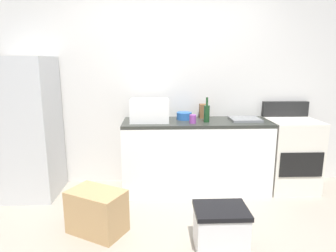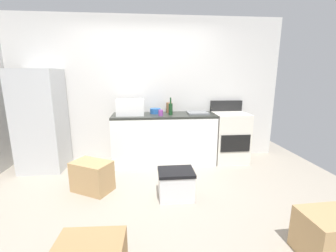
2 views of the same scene
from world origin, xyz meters
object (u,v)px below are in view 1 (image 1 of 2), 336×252
object	(u,v)px
refrigerator	(26,128)
storage_bin	(220,228)
knife_block	(203,111)
coffee_mug	(193,119)
microwave	(150,110)
stove_oven	(290,153)
wine_bottle	(207,113)
mixing_bowl	(184,116)
cardboard_box_small	(97,212)

from	to	relation	value
refrigerator	storage_bin	distance (m)	2.51
knife_block	coffee_mug	bearing A→B (deg)	-118.22
microwave	knife_block	size ratio (longest dim) A/B	2.56
stove_oven	coffee_mug	xyz separation A→B (m)	(-1.28, -0.14, 0.48)
stove_oven	wine_bottle	world-z (taller)	wine_bottle
mixing_bowl	cardboard_box_small	distance (m)	1.58
knife_block	mixing_bowl	distance (m)	0.28
microwave	knife_block	xyz separation A→B (m)	(0.69, 0.20, -0.05)
refrigerator	microwave	distance (m)	1.49
coffee_mug	cardboard_box_small	xyz separation A→B (m)	(-1.01, -0.81, -0.74)
stove_oven	knife_block	bearing A→B (deg)	170.28
microwave	coffee_mug	distance (m)	0.54
knife_block	mixing_bowl	size ratio (longest dim) A/B	0.95
wine_bottle	coffee_mug	distance (m)	0.20
microwave	refrigerator	bearing A→B (deg)	-178.41
microwave	coffee_mug	bearing A→B (deg)	-14.17
mixing_bowl	storage_bin	world-z (taller)	mixing_bowl
refrigerator	knife_block	size ratio (longest dim) A/B	9.29
refrigerator	cardboard_box_small	size ratio (longest dim) A/B	3.20
stove_oven	coffee_mug	size ratio (longest dim) A/B	11.00
stove_oven	coffee_mug	world-z (taller)	stove_oven
stove_oven	knife_block	xyz separation A→B (m)	(-1.10, 0.19, 0.52)
wine_bottle	mixing_bowl	world-z (taller)	wine_bottle
coffee_mug	cardboard_box_small	size ratio (longest dim) A/B	0.19
refrigerator	coffee_mug	xyz separation A→B (m)	(1.99, -0.09, 0.11)
microwave	mixing_bowl	world-z (taller)	microwave
knife_block	mixing_bowl	world-z (taller)	knife_block
coffee_mug	knife_block	xyz separation A→B (m)	(0.18, 0.33, 0.04)
mixing_bowl	wine_bottle	bearing A→B (deg)	-33.61
coffee_mug	storage_bin	world-z (taller)	coffee_mug
stove_oven	mixing_bowl	distance (m)	1.45
cardboard_box_small	stove_oven	bearing A→B (deg)	22.54
stove_oven	storage_bin	bearing A→B (deg)	-132.88
refrigerator	stove_oven	xyz separation A→B (m)	(3.27, 0.06, -0.37)
coffee_mug	knife_block	bearing A→B (deg)	61.78
mixing_bowl	refrigerator	bearing A→B (deg)	-175.63
refrigerator	cardboard_box_small	world-z (taller)	refrigerator
microwave	storage_bin	bearing A→B (deg)	-62.86
wine_bottle	coffee_mug	world-z (taller)	wine_bottle
refrigerator	coffee_mug	world-z (taller)	refrigerator
refrigerator	microwave	size ratio (longest dim) A/B	3.64
microwave	storage_bin	distance (m)	1.62
refrigerator	wine_bottle	size ratio (longest dim) A/B	5.58
wine_bottle	mixing_bowl	size ratio (longest dim) A/B	1.58
stove_oven	mixing_bowl	bearing A→B (deg)	176.19
wine_bottle	storage_bin	xyz separation A→B (m)	(-0.05, -1.17, -0.82)
wine_bottle	mixing_bowl	distance (m)	0.31
refrigerator	mixing_bowl	world-z (taller)	refrigerator
knife_block	storage_bin	world-z (taller)	knife_block
coffee_mug	cardboard_box_small	distance (m)	1.49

